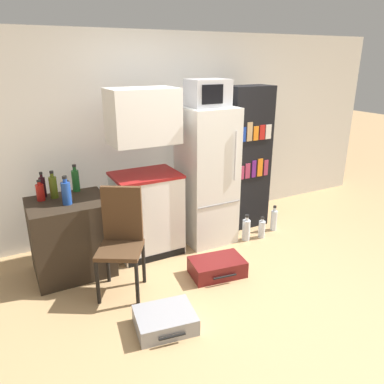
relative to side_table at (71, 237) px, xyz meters
The scene contains 19 objects.
ground_plane 1.97m from the side_table, 41.62° to the right, with size 24.00×24.00×0.00m, color tan.
wall_back 1.97m from the side_table, 23.78° to the left, with size 6.40×0.10×2.46m.
side_table is the anchor object (origin of this frame).
kitchen_hutch 0.98m from the side_table, ahead, with size 0.73×0.55×1.87m.
refrigerator 1.69m from the side_table, ahead, with size 0.59×0.62×1.64m.
microwave 2.14m from the side_table, ahead, with size 0.45×0.35×0.30m.
bookshelf 2.37m from the side_table, ahead, with size 0.57×0.34×1.84m.
bottle_green_tall 0.61m from the side_table, 59.49° to the left, with size 0.08×0.08×0.29m.
bottle_milk_white 0.49m from the side_table, 15.71° to the left, with size 0.07×0.07×0.21m.
bottle_wine_dark 0.59m from the side_table, 126.99° to the left, with size 0.06×0.06×0.26m.
bottle_blue_soda 0.53m from the side_table, 94.24° to the right, with size 0.09×0.09×0.29m.
bottle_olive_oil 0.55m from the side_table, 119.37° to the left, with size 0.08×0.08×0.29m.
bottle_ketchup_red 0.56m from the side_table, 147.29° to the left, with size 0.08×0.08×0.21m.
chair 0.68m from the side_table, 54.38° to the right, with size 0.55×0.55×1.03m.
suitcase_large_flat 1.56m from the side_table, 30.70° to the right, with size 0.59×0.43×0.17m.
suitcase_small_flat 1.41m from the side_table, 68.99° to the right, with size 0.54×0.47×0.15m.
water_bottle_front 2.30m from the side_table, ahead, with size 0.08×0.08×0.28m.
water_bottle_middle 2.56m from the side_table, ahead, with size 0.08×0.08×0.34m.
water_bottle_back 2.08m from the side_table, ahead, with size 0.10×0.10×0.34m.
Camera 1 is at (-1.96, -2.40, 2.15)m, focal length 35.00 mm.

